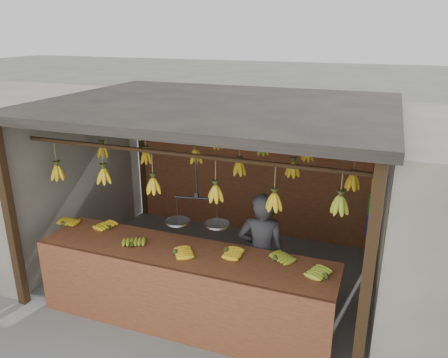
% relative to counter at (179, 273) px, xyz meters
% --- Properties ---
extents(ground, '(80.00, 80.00, 0.00)m').
position_rel_counter_xyz_m(ground, '(-0.05, 1.23, -0.71)').
color(ground, '#5B5B57').
extents(stall, '(4.30, 3.30, 2.40)m').
position_rel_counter_xyz_m(stall, '(-0.05, 1.55, 1.27)').
color(stall, black).
rests_on(stall, ground).
extents(neighbor_left, '(3.00, 3.00, 2.30)m').
position_rel_counter_xyz_m(neighbor_left, '(-3.65, 1.23, 0.44)').
color(neighbor_left, slate).
rests_on(neighbor_left, ground).
extents(counter, '(3.49, 0.78, 0.96)m').
position_rel_counter_xyz_m(counter, '(0.00, 0.00, 0.00)').
color(counter, brown).
rests_on(counter, ground).
extents(hanging_bananas, '(3.59, 2.21, 0.39)m').
position_rel_counter_xyz_m(hanging_bananas, '(-0.05, 1.23, 0.91)').
color(hanging_bananas, gold).
rests_on(hanging_bananas, ground).
extents(balance_scale, '(0.70, 0.35, 0.78)m').
position_rel_counter_xyz_m(balance_scale, '(0.13, 0.23, 0.57)').
color(balance_scale, black).
rests_on(balance_scale, ground).
extents(vendor, '(0.61, 0.46, 1.52)m').
position_rel_counter_xyz_m(vendor, '(0.76, 0.63, 0.05)').
color(vendor, '#262628').
rests_on(vendor, ground).
extents(bag_bundles, '(0.08, 0.26, 1.29)m').
position_rel_counter_xyz_m(bag_bundles, '(1.89, 2.58, 0.29)').
color(bag_bundles, red).
rests_on(bag_bundles, ground).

